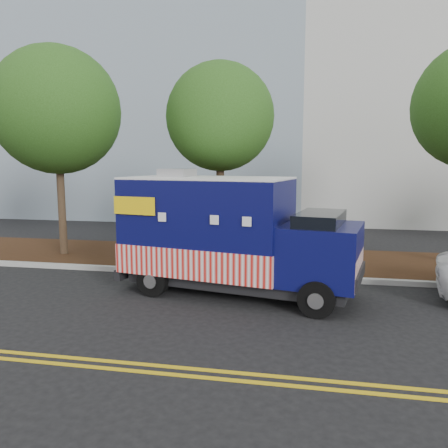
# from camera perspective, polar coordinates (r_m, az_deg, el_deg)

# --- Properties ---
(ground) EXTENTS (120.00, 120.00, 0.00)m
(ground) POSITION_cam_1_polar(r_m,az_deg,el_deg) (11.72, -0.98, -8.62)
(ground) COLOR black
(ground) RESTS_ON ground
(curb) EXTENTS (120.00, 0.18, 0.15)m
(curb) POSITION_cam_1_polar(r_m,az_deg,el_deg) (13.02, 0.29, -6.57)
(curb) COLOR #9E9E99
(curb) RESTS_ON ground
(mulch_strip) EXTENTS (120.00, 4.00, 0.15)m
(mulch_strip) POSITION_cam_1_polar(r_m,az_deg,el_deg) (15.04, 1.76, -4.58)
(mulch_strip) COLOR black
(mulch_strip) RESTS_ON ground
(centerline_near) EXTENTS (120.00, 0.10, 0.01)m
(centerline_near) POSITION_cam_1_polar(r_m,az_deg,el_deg) (7.71, -8.11, -17.89)
(centerline_near) COLOR gold
(centerline_near) RESTS_ON ground
(centerline_far) EXTENTS (120.00, 0.10, 0.01)m
(centerline_far) POSITION_cam_1_polar(r_m,az_deg,el_deg) (7.49, -8.76, -18.69)
(centerline_far) COLOR gold
(centerline_far) RESTS_ON ground
(tree_a) EXTENTS (4.31, 4.31, 7.26)m
(tree_a) POSITION_cam_1_polar(r_m,az_deg,el_deg) (16.32, -21.01, 13.64)
(tree_a) COLOR #38281C
(tree_a) RESTS_ON ground
(tree_b) EXTENTS (3.48, 3.48, 6.55)m
(tree_b) POSITION_cam_1_polar(r_m,az_deg,el_deg) (14.44, -0.51, 13.75)
(tree_b) COLOR #38281C
(tree_b) RESTS_ON ground
(sign_post) EXTENTS (0.06, 0.06, 2.40)m
(sign_post) POSITION_cam_1_polar(r_m,az_deg,el_deg) (13.61, -9.05, -1.19)
(sign_post) COLOR #473828
(sign_post) RESTS_ON ground
(food_truck) EXTENTS (6.37, 3.34, 3.20)m
(food_truck) POSITION_cam_1_polar(r_m,az_deg,el_deg) (11.21, 0.39, -1.79)
(food_truck) COLOR black
(food_truck) RESTS_ON ground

